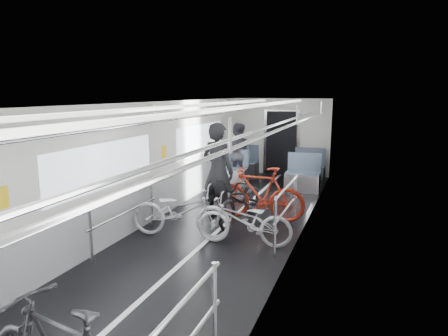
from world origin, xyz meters
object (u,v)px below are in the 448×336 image
(person_standing, at_px, (218,171))
(person_seated, at_px, (237,153))
(bike_right_mid, at_px, (244,221))
(bike_right_far, at_px, (259,194))
(bike_aisle, at_px, (241,199))
(bike_left_far, at_px, (181,211))

(person_standing, height_order, person_seated, person_standing)
(bike_right_mid, relative_size, bike_right_far, 0.89)
(bike_aisle, height_order, person_standing, person_standing)
(bike_right_mid, xyz_separation_m, person_standing, (-0.95, 1.24, 0.57))
(bike_right_far, bearing_deg, bike_aisle, -50.35)
(bike_left_far, relative_size, bike_aisle, 1.00)
(bike_right_far, distance_m, person_seated, 3.49)
(bike_right_mid, distance_m, person_standing, 1.66)
(person_standing, bearing_deg, person_seated, -63.42)
(bike_aisle, bearing_deg, bike_left_far, -117.98)
(bike_aisle, distance_m, person_seated, 3.64)
(bike_right_mid, bearing_deg, bike_right_far, 179.10)
(bike_aisle, relative_size, person_seated, 1.05)
(bike_left_far, bearing_deg, bike_right_mid, -98.34)
(bike_left_far, relative_size, person_seated, 1.06)
(person_seated, bearing_deg, bike_left_far, 89.40)
(bike_left_far, xyz_separation_m, bike_right_far, (1.08, 1.42, 0.08))
(bike_left_far, distance_m, bike_aisle, 1.39)
(bike_left_far, xyz_separation_m, person_seated, (-0.42, 4.56, 0.38))
(bike_left_far, distance_m, bike_right_mid, 1.20)
(bike_left_far, height_order, person_seated, person_seated)
(bike_right_far, bearing_deg, person_seated, -157.05)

